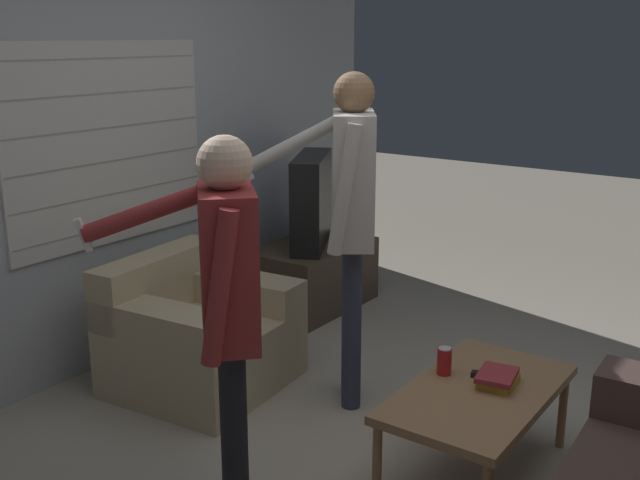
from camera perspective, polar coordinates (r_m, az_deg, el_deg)
The scene contains 11 objects.
ground_plane at distance 3.61m, azimuth 6.78°, elevation -16.48°, with size 16.00×16.00×0.00m, color #B2A893.
wall_back at distance 4.44m, azimuth -16.41°, elevation 6.69°, with size 5.20×0.08×2.55m.
armchair_beige at distance 4.24m, azimuth -9.39°, elevation -7.09°, with size 0.95×0.91×0.72m.
coffee_table at distance 3.40m, azimuth 11.97°, elevation -11.66°, with size 0.98×0.56×0.41m.
tv_stand at distance 5.37m, azimuth -0.63°, elevation -2.71°, with size 0.89×0.58×0.46m.
tv at distance 5.23m, azimuth -0.68°, elevation 3.03°, with size 0.75×0.53×0.64m.
person_left_standing at distance 2.80m, azimuth -7.20°, elevation -3.93°, with size 0.47×0.76×1.56m.
person_right_standing at distance 3.75m, azimuth 2.33°, elevation 3.08°, with size 0.53×0.84×1.73m.
book_stack at distance 3.42m, azimuth 13.39°, elevation -10.23°, with size 0.23×0.19×0.06m.
soda_can at distance 3.46m, azimuth 9.45°, elevation -9.08°, with size 0.07×0.07×0.13m.
spare_remote at distance 3.48m, azimuth 12.53°, elevation -10.07°, with size 0.07×0.14×0.02m.
Camera 1 is at (-2.72, -1.42, 1.90)m, focal length 42.00 mm.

